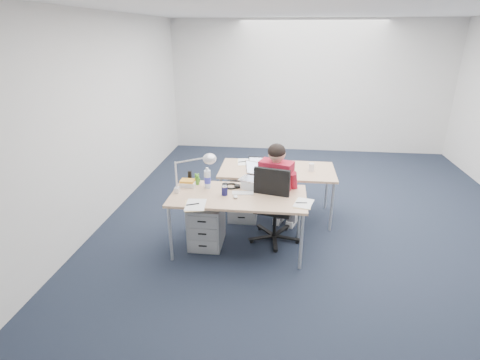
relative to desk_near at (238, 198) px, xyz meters
name	(u,v)px	position (x,y,z in m)	size (l,w,h in m)	color
floor	(315,220)	(1.01, 0.86, -0.68)	(7.00, 7.00, 0.00)	black
room	(325,100)	(1.01, 0.86, 1.03)	(6.02, 7.02, 2.80)	silver
desk_near	(238,198)	(0.00, 0.00, 0.00)	(1.60, 0.80, 0.73)	tan
desk_far	(277,172)	(0.43, 0.95, 0.00)	(1.60, 0.80, 0.73)	tan
office_chair	(274,220)	(0.43, 0.24, -0.39)	(0.80, 0.80, 1.05)	black
seated_person	(279,190)	(0.48, 0.42, -0.05)	(0.55, 0.77, 1.28)	maroon
drawer_pedestal_near	(207,224)	(-0.41, 0.06, -0.41)	(0.40, 0.50, 0.55)	#949799
drawer_pedestal_far	(244,199)	(-0.03, 0.86, -0.41)	(0.40, 0.50, 0.55)	#949799
silver_laptop	(252,176)	(0.15, 0.23, 0.20)	(0.30, 0.23, 0.31)	silver
wireless_keyboard	(243,193)	(0.05, 0.05, 0.05)	(0.25, 0.10, 0.01)	white
computer_mouse	(235,197)	(-0.02, -0.09, 0.06)	(0.05, 0.09, 0.03)	white
headphones	(231,186)	(-0.12, 0.23, 0.07)	(0.24, 0.18, 0.04)	black
can_koozie	(225,190)	(-0.16, -0.02, 0.10)	(0.07, 0.07, 0.12)	#171646
water_bottle	(207,178)	(-0.40, 0.18, 0.18)	(0.08, 0.08, 0.26)	silver
bear_figurine	(197,179)	(-0.55, 0.27, 0.12)	(0.08, 0.06, 0.15)	#307D21
book_stack	(188,183)	(-0.66, 0.19, 0.09)	(0.18, 0.14, 0.08)	silver
cordless_phone	(190,177)	(-0.66, 0.30, 0.13)	(0.04, 0.03, 0.16)	black
papers_left	(195,205)	(-0.45, -0.35, 0.05)	(0.22, 0.31, 0.01)	#E4C284
papers_right	(303,204)	(0.75, -0.17, 0.05)	(0.19, 0.27, 0.01)	#E4C284
sunglasses	(256,189)	(0.20, 0.16, 0.06)	(0.11, 0.05, 0.03)	black
desk_lamp	(189,172)	(-0.58, -0.01, 0.31)	(0.46, 0.17, 0.52)	silver
dark_laptop	(259,165)	(0.18, 0.78, 0.15)	(0.30, 0.29, 0.21)	black
far_cup	(311,167)	(0.91, 0.93, 0.10)	(0.08, 0.08, 0.11)	white
far_papers	(244,162)	(-0.05, 1.17, 0.05)	(0.21, 0.31, 0.01)	white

